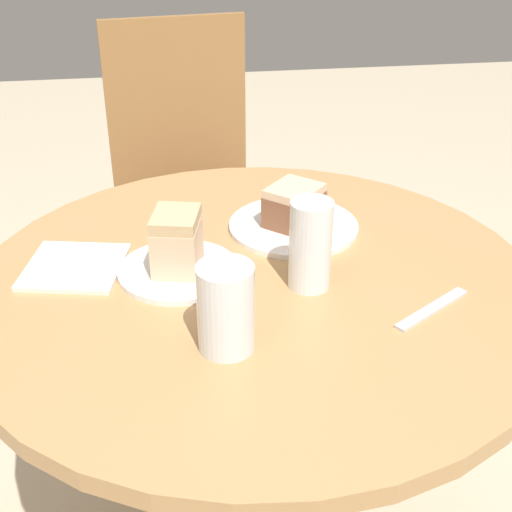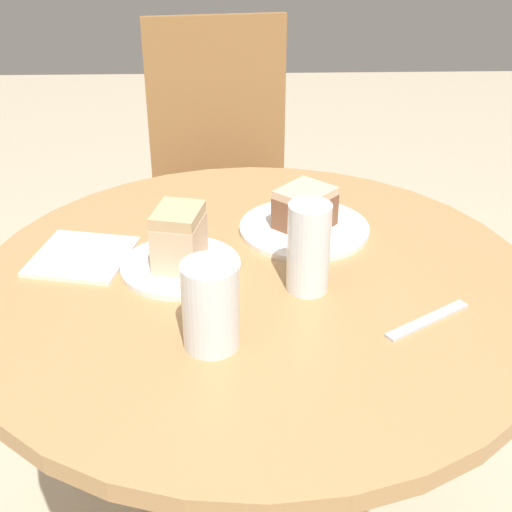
{
  "view_description": "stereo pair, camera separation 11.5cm",
  "coord_description": "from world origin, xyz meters",
  "px_view_note": "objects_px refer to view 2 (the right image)",
  "views": [
    {
      "loc": [
        -0.14,
        -0.99,
        1.36
      ],
      "look_at": [
        0.0,
        0.0,
        0.8
      ],
      "focal_mm": 50.0,
      "sensor_mm": 36.0,
      "label": 1
    },
    {
      "loc": [
        -0.03,
        -1.0,
        1.36
      ],
      "look_at": [
        0.0,
        0.0,
        0.8
      ],
      "focal_mm": 50.0,
      "sensor_mm": 36.0,
      "label": 2
    }
  ],
  "objects_px": {
    "plate_far": "(304,228)",
    "cake_slice_far": "(305,208)",
    "plate_near": "(181,266)",
    "chair": "(224,199)",
    "glass_water": "(211,309)",
    "glass_lemonade": "(308,253)",
    "cake_slice_near": "(179,237)"
  },
  "relations": [
    {
      "from": "plate_far",
      "to": "glass_water",
      "type": "height_order",
      "value": "glass_water"
    },
    {
      "from": "glass_water",
      "to": "chair",
      "type": "bearing_deg",
      "value": 89.97
    },
    {
      "from": "cake_slice_far",
      "to": "glass_lemonade",
      "type": "relative_size",
      "value": 0.85
    },
    {
      "from": "plate_near",
      "to": "plate_far",
      "type": "distance_m",
      "value": 0.25
    },
    {
      "from": "plate_far",
      "to": "glass_water",
      "type": "distance_m",
      "value": 0.38
    },
    {
      "from": "chair",
      "to": "plate_near",
      "type": "bearing_deg",
      "value": -100.59
    },
    {
      "from": "cake_slice_far",
      "to": "chair",
      "type": "bearing_deg",
      "value": 103.38
    },
    {
      "from": "glass_lemonade",
      "to": "glass_water",
      "type": "xyz_separation_m",
      "value": [
        -0.15,
        -0.14,
        -0.01
      ]
    },
    {
      "from": "plate_far",
      "to": "glass_lemonade",
      "type": "bearing_deg",
      "value": -93.75
    },
    {
      "from": "plate_near",
      "to": "glass_lemonade",
      "type": "bearing_deg",
      "value": -18.03
    },
    {
      "from": "cake_slice_near",
      "to": "glass_water",
      "type": "relative_size",
      "value": 0.8
    },
    {
      "from": "plate_near",
      "to": "plate_far",
      "type": "height_order",
      "value": "same"
    },
    {
      "from": "plate_near",
      "to": "cake_slice_near",
      "type": "relative_size",
      "value": 1.93
    },
    {
      "from": "cake_slice_near",
      "to": "plate_near",
      "type": "bearing_deg",
      "value": 165.96
    },
    {
      "from": "chair",
      "to": "cake_slice_near",
      "type": "distance_m",
      "value": 0.87
    },
    {
      "from": "plate_near",
      "to": "cake_slice_far",
      "type": "xyz_separation_m",
      "value": [
        0.22,
        0.13,
        0.04
      ]
    },
    {
      "from": "glass_water",
      "to": "cake_slice_far",
      "type": "bearing_deg",
      "value": 64.68
    },
    {
      "from": "cake_slice_near",
      "to": "cake_slice_far",
      "type": "bearing_deg",
      "value": 30.84
    },
    {
      "from": "plate_near",
      "to": "glass_water",
      "type": "xyz_separation_m",
      "value": [
        0.06,
        -0.21,
        0.05
      ]
    },
    {
      "from": "plate_far",
      "to": "glass_water",
      "type": "relative_size",
      "value": 1.84
    },
    {
      "from": "plate_near",
      "to": "cake_slice_far",
      "type": "height_order",
      "value": "cake_slice_far"
    },
    {
      "from": "cake_slice_near",
      "to": "glass_lemonade",
      "type": "distance_m",
      "value": 0.22
    },
    {
      "from": "plate_near",
      "to": "plate_far",
      "type": "bearing_deg",
      "value": 30.84
    },
    {
      "from": "chair",
      "to": "glass_lemonade",
      "type": "distance_m",
      "value": 0.94
    },
    {
      "from": "glass_water",
      "to": "cake_slice_near",
      "type": "bearing_deg",
      "value": 105.15
    },
    {
      "from": "cake_slice_near",
      "to": "glass_lemonade",
      "type": "xyz_separation_m",
      "value": [
        0.21,
        -0.07,
        0.01
      ]
    },
    {
      "from": "plate_near",
      "to": "chair",
      "type": "bearing_deg",
      "value": 85.92
    },
    {
      "from": "plate_far",
      "to": "cake_slice_far",
      "type": "bearing_deg",
      "value": 0.0
    },
    {
      "from": "cake_slice_far",
      "to": "glass_water",
      "type": "distance_m",
      "value": 0.38
    },
    {
      "from": "cake_slice_near",
      "to": "glass_lemonade",
      "type": "bearing_deg",
      "value": -18.03
    },
    {
      "from": "plate_far",
      "to": "cake_slice_far",
      "type": "height_order",
      "value": "cake_slice_far"
    },
    {
      "from": "plate_far",
      "to": "cake_slice_near",
      "type": "xyz_separation_m",
      "value": [
        -0.22,
        -0.13,
        0.05
      ]
    }
  ]
}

